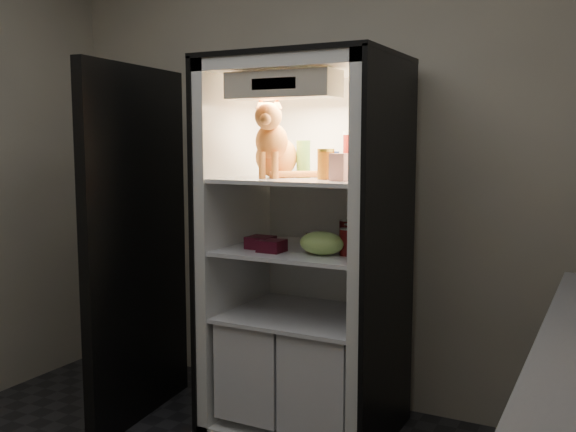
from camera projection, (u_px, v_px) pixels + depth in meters
name	position (u px, v px, depth m)	size (l,w,h in m)	color
room_shell	(110.00, 91.00, 1.93)	(3.60, 3.60, 3.60)	white
refrigerator	(308.00, 275.00, 3.24)	(0.90, 0.72, 1.88)	white
fridge_door	(137.00, 248.00, 3.34)	(0.16, 0.87, 1.85)	black
tabby_cat	(274.00, 148.00, 3.15)	(0.36, 0.39, 0.39)	#BE5318
parmesan_shaker	(303.00, 159.00, 3.20)	(0.07, 0.07, 0.18)	#268E40
mayo_tub	(330.00, 164.00, 3.17)	(0.09, 0.09, 0.13)	white
salsa_jar	(326.00, 164.00, 3.00)	(0.08, 0.08, 0.14)	maroon
pepper_jar	(356.00, 155.00, 3.11)	(0.13, 0.13, 0.23)	#9F1B15
cream_carton	(339.00, 167.00, 2.88)	(0.07, 0.07, 0.12)	silver
soda_can_a	(346.00, 233.00, 3.21)	(0.07, 0.07, 0.14)	black
soda_can_b	(352.00, 238.00, 3.05)	(0.07, 0.07, 0.14)	black
soda_can_c	(347.00, 242.00, 2.97)	(0.07, 0.07, 0.13)	black
condiment_jar	(312.00, 240.00, 3.17)	(0.06, 0.06, 0.09)	brown
grape_bag	(322.00, 243.00, 2.99)	(0.22, 0.16, 0.11)	#80B554
berry_box_left	(260.00, 242.00, 3.17)	(0.12, 0.12, 0.06)	#490C1E
berry_box_right	(272.00, 246.00, 3.07)	(0.11, 0.11, 0.06)	#490C1E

